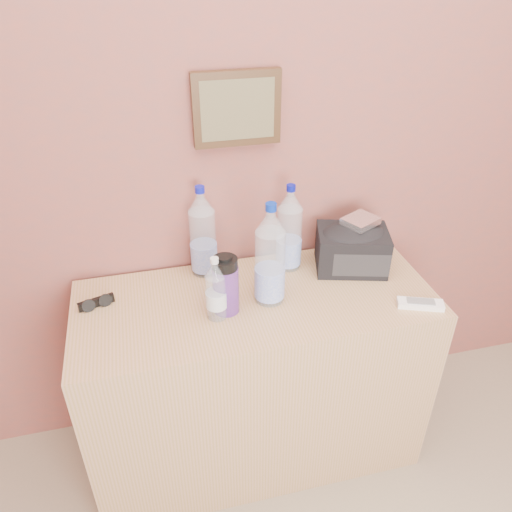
# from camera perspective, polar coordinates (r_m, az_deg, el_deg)

# --- Properties ---
(picture_frame) EXTENTS (0.30, 0.03, 0.25)m
(picture_frame) POSITION_cam_1_polar(r_m,az_deg,el_deg) (1.74, -2.20, 16.46)
(picture_frame) COLOR #382311
(picture_frame) RESTS_ON room_shell
(dresser) EXTENTS (1.28, 0.53, 0.80)m
(dresser) POSITION_cam_1_polar(r_m,az_deg,el_deg) (2.05, -0.02, -13.78)
(dresser) COLOR #A38551
(dresser) RESTS_ON ground
(pet_large_b) EXTENTS (0.10, 0.10, 0.36)m
(pet_large_b) POSITION_cam_1_polar(r_m,az_deg,el_deg) (1.85, -6.10, 2.31)
(pet_large_b) COLOR silver
(pet_large_b) RESTS_ON dresser
(pet_large_c) EXTENTS (0.09, 0.09, 0.34)m
(pet_large_c) POSITION_cam_1_polar(r_m,az_deg,el_deg) (1.87, 3.82, 2.76)
(pet_large_c) COLOR silver
(pet_large_c) RESTS_ON dresser
(pet_large_d) EXTENTS (0.10, 0.10, 0.38)m
(pet_large_d) POSITION_cam_1_polar(r_m,az_deg,el_deg) (1.68, 1.62, -0.39)
(pet_large_d) COLOR silver
(pet_large_d) RESTS_ON dresser
(pet_small) EXTENTS (0.07, 0.07, 0.23)m
(pet_small) POSITION_cam_1_polar(r_m,az_deg,el_deg) (1.64, -4.60, -4.08)
(pet_small) COLOR white
(pet_small) RESTS_ON dresser
(nalgene_bottle) EXTENTS (0.09, 0.09, 0.22)m
(nalgene_bottle) POSITION_cam_1_polar(r_m,az_deg,el_deg) (1.67, -3.49, -3.26)
(nalgene_bottle) COLOR #622CAF
(nalgene_bottle) RESTS_ON dresser
(sunglasses) EXTENTS (0.13, 0.08, 0.03)m
(sunglasses) POSITION_cam_1_polar(r_m,az_deg,el_deg) (1.82, -17.80, -5.07)
(sunglasses) COLOR black
(sunglasses) RESTS_ON dresser
(ac_remote) EXTENTS (0.16, 0.10, 0.02)m
(ac_remote) POSITION_cam_1_polar(r_m,az_deg,el_deg) (1.83, 18.27, -5.24)
(ac_remote) COLOR white
(ac_remote) RESTS_ON dresser
(toiletry_bag) EXTENTS (0.30, 0.25, 0.18)m
(toiletry_bag) POSITION_cam_1_polar(r_m,az_deg,el_deg) (1.93, 10.90, 0.99)
(toiletry_bag) COLOR black
(toiletry_bag) RESTS_ON dresser
(foil_packet) EXTENTS (0.15, 0.14, 0.03)m
(foil_packet) POSITION_cam_1_polar(r_m,az_deg,el_deg) (1.90, 11.86, 3.94)
(foil_packet) COLOR silver
(foil_packet) RESTS_ON toiletry_bag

